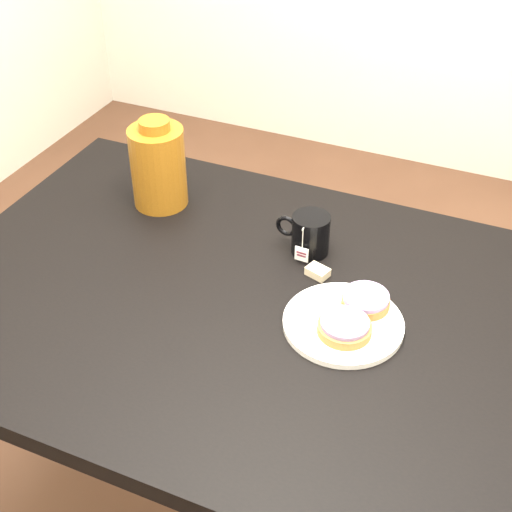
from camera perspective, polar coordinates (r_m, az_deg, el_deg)
name	(u,v)px	position (r m, az deg, el deg)	size (l,w,h in m)	color
table	(272,336)	(1.45, 1.29, -6.45)	(1.40, 0.90, 0.75)	black
plate	(343,323)	(1.36, 6.99, -5.31)	(0.23, 0.23, 0.02)	white
bagel_back	(366,300)	(1.38, 8.76, -3.53)	(0.10, 0.10, 0.03)	brown
bagel_front	(345,327)	(1.32, 7.10, -5.64)	(0.14, 0.14, 0.03)	brown
mug	(310,234)	(1.51, 4.31, 1.78)	(0.12, 0.09, 0.09)	black
teabag_pouch	(318,272)	(1.47, 4.96, -1.26)	(0.04, 0.03, 0.02)	#C6B793
bagel_package	(158,166)	(1.65, -7.83, 7.16)	(0.15, 0.15, 0.21)	#5F330C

